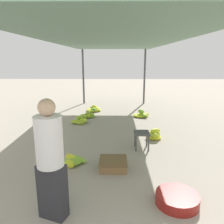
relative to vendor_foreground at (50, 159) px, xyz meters
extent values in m
cylinder|color=#4C4C51|center=(-0.64, 7.28, 0.38)|extent=(0.08, 0.08, 2.37)
cylinder|color=#4C4C51|center=(2.06, 7.28, 0.38)|extent=(0.08, 0.08, 2.37)
cube|color=#567A60|center=(0.71, 3.35, 1.59)|extent=(3.10, 8.26, 0.04)
cube|color=#2D2D33|center=(0.00, 0.00, -0.44)|extent=(0.39, 0.30, 0.72)
cylinder|color=white|center=(0.00, 0.00, 0.23)|extent=(0.42, 0.42, 0.63)
sphere|color=tan|center=(0.00, 0.00, 0.64)|extent=(0.20, 0.20, 0.20)
cube|color=#4C4C4C|center=(1.38, 2.19, -0.43)|extent=(0.34, 0.34, 0.04)
cylinder|color=#4C4C4C|center=(1.24, 2.05, -0.63)|extent=(0.04, 0.04, 0.36)
cylinder|color=#4C4C4C|center=(1.51, 2.05, -0.63)|extent=(0.04, 0.04, 0.36)
cylinder|color=#4C4C4C|center=(1.24, 2.32, -0.63)|extent=(0.04, 0.04, 0.36)
cylinder|color=#4C4C4C|center=(1.51, 2.32, -0.63)|extent=(0.04, 0.04, 0.36)
cylinder|color=maroon|center=(1.66, 0.27, -0.73)|extent=(0.60, 0.60, 0.15)
ellipsoid|color=yellow|center=(-0.06, 1.30, -0.73)|extent=(0.26, 0.26, 0.14)
ellipsoid|color=yellow|center=(-0.08, 1.56, -0.73)|extent=(0.26, 0.25, 0.10)
ellipsoid|color=#81B835|center=(0.11, 1.52, -0.75)|extent=(0.31, 0.29, 0.10)
ellipsoid|color=yellow|center=(-0.13, 1.58, -0.74)|extent=(0.25, 0.35, 0.12)
ellipsoid|color=#7FB735|center=(0.01, 1.55, -0.74)|extent=(0.27, 0.21, 0.11)
ellipsoid|color=#89BB34|center=(-0.04, 1.44, -0.75)|extent=(0.39, 0.34, 0.10)
ellipsoid|color=#96C031|center=(-0.36, 4.16, -0.62)|extent=(0.30, 0.20, 0.09)
ellipsoid|color=#C4D329|center=(-0.21, 4.21, -0.74)|extent=(0.24, 0.35, 0.14)
ellipsoid|color=#AAC82E|center=(-0.25, 4.11, -0.70)|extent=(0.36, 0.27, 0.12)
ellipsoid|color=#9FC430|center=(-0.28, 3.98, -0.74)|extent=(0.28, 0.17, 0.13)
ellipsoid|color=#C5D329|center=(-0.37, 4.37, -0.73)|extent=(0.18, 0.31, 0.14)
ellipsoid|color=#ABC92D|center=(-0.44, 4.08, -0.73)|extent=(0.34, 0.25, 0.13)
ellipsoid|color=#87BA34|center=(-0.39, 4.19, -0.64)|extent=(0.18, 0.28, 0.10)
ellipsoid|color=#99C231|center=(-0.36, 4.18, -0.75)|extent=(0.48, 0.42, 0.10)
ellipsoid|color=yellow|center=(-0.20, 4.90, -0.72)|extent=(0.21, 0.22, 0.15)
ellipsoid|color=#93BF32|center=(-0.29, 4.74, -0.73)|extent=(0.33, 0.28, 0.15)
ellipsoid|color=#84B935|center=(-0.14, 4.89, -0.72)|extent=(0.32, 0.30, 0.15)
ellipsoid|color=yellow|center=(-0.09, 4.80, -0.70)|extent=(0.27, 0.31, 0.13)
ellipsoid|color=#8EBD33|center=(-0.13, 4.78, -0.63)|extent=(0.14, 0.22, 0.10)
ellipsoid|color=#C2D229|center=(-0.10, 4.85, -0.70)|extent=(0.17, 0.26, 0.11)
ellipsoid|color=#96C031|center=(-0.08, 4.79, -0.67)|extent=(0.30, 0.15, 0.11)
ellipsoid|color=#84B934|center=(-0.14, 4.85, -0.75)|extent=(0.45, 0.39, 0.10)
ellipsoid|color=#CBD528|center=(0.07, 5.77, -0.69)|extent=(0.30, 0.37, 0.10)
ellipsoid|color=yellow|center=(-0.04, 5.91, -0.67)|extent=(0.30, 0.27, 0.15)
ellipsoid|color=#BED02A|center=(0.10, 5.65, -0.74)|extent=(0.26, 0.27, 0.11)
ellipsoid|color=#73B237|center=(-0.04, 5.61, -0.71)|extent=(0.28, 0.27, 0.15)
ellipsoid|color=#9FC430|center=(-0.12, 5.97, -0.73)|extent=(0.29, 0.25, 0.15)
ellipsoid|color=#B8CE2B|center=(-0.06, 5.75, -0.75)|extent=(0.57, 0.50, 0.10)
ellipsoid|color=#C2D229|center=(1.86, 2.83, -0.68)|extent=(0.13, 0.23, 0.11)
ellipsoid|color=#C9D528|center=(1.79, 2.78, -0.58)|extent=(0.30, 0.23, 0.12)
ellipsoid|color=#B9CE2B|center=(1.69, 2.83, -0.72)|extent=(0.19, 0.34, 0.13)
ellipsoid|color=yellow|center=(1.65, 2.79, -0.66)|extent=(0.21, 0.29, 0.13)
ellipsoid|color=#82B835|center=(1.78, 2.81, -0.61)|extent=(0.22, 0.21, 0.12)
ellipsoid|color=#B9CE2B|center=(1.75, 2.69, -0.66)|extent=(0.26, 0.22, 0.13)
ellipsoid|color=yellow|center=(1.77, 2.80, -0.75)|extent=(0.35, 0.31, 0.10)
ellipsoid|color=#87BA34|center=(1.68, 4.96, -0.61)|extent=(0.28, 0.27, 0.15)
ellipsoid|color=#A0C42F|center=(1.73, 4.99, -0.73)|extent=(0.22, 0.15, 0.10)
ellipsoid|color=#92BF32|center=(1.77, 4.79, -0.71)|extent=(0.30, 0.25, 0.10)
ellipsoid|color=yellow|center=(1.85, 4.97, -0.72)|extent=(0.29, 0.21, 0.10)
ellipsoid|color=#C3D229|center=(1.66, 4.95, -0.75)|extent=(0.51, 0.45, 0.10)
cube|color=olive|center=(0.75, 1.28, -0.73)|extent=(0.49, 0.49, 0.14)
cube|color=brown|center=(0.75, 1.28, -0.65)|extent=(0.51, 0.51, 0.02)
camera|label=1|loc=(0.79, -2.42, 1.19)|focal=35.00mm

